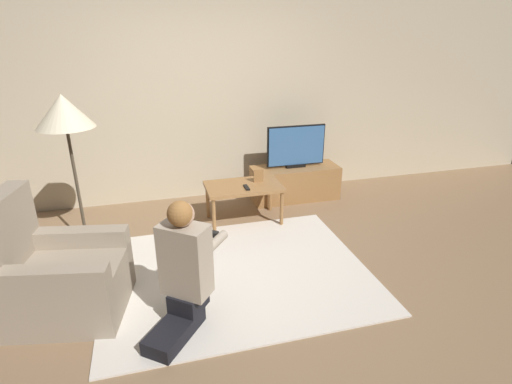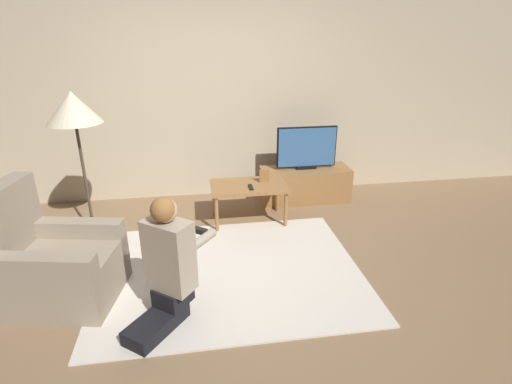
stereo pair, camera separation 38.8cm
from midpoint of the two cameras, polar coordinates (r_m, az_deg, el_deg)
The scene contains 11 objects.
ground_plane at distance 3.67m, azimuth -0.52°, elevation -11.46°, with size 10.00×10.00×0.00m, color #896B4C.
wall_back at distance 5.02m, azimuth -3.95°, elevation 13.77°, with size 10.00×0.06×2.60m.
rug at distance 3.66m, azimuth -0.52°, elevation -11.35°, with size 2.31×1.85×0.02m.
tv_stand at distance 5.11m, azimuth 9.17°, elevation 1.04°, with size 1.10×0.42×0.42m.
tv at distance 4.96m, azimuth 9.50°, elevation 6.23°, with size 0.74×0.08×0.53m.
coffee_table at distance 4.42m, azimuth 1.45°, elevation 0.41°, with size 0.83×0.51×0.44m.
floor_lamp at distance 4.07m, azimuth -22.13°, elevation 10.45°, with size 0.51×0.51×1.51m.
armchair at distance 3.49m, azimuth -24.13°, elevation -9.77°, with size 0.99×0.86×0.97m.
person_kneeling at distance 2.93m, azimuth -8.76°, elevation -10.24°, with size 0.71×0.82×0.97m.
picture_frame at distance 4.45m, azimuth 3.69°, elevation 2.26°, with size 0.11×0.01×0.15m.
remote at distance 4.30m, azimuth 1.82°, elevation 0.65°, with size 0.04×0.15×0.02m.
Camera 2 is at (-0.26, -3.06, 2.03)m, focal length 28.00 mm.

